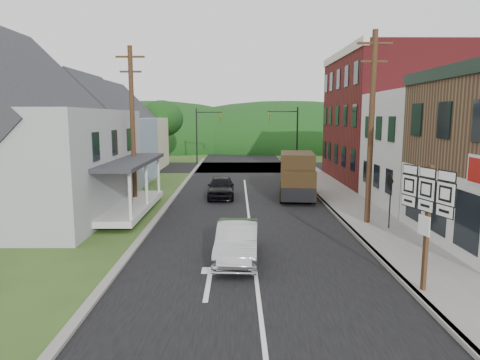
{
  "coord_description": "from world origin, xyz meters",
  "views": [
    {
      "loc": [
        -0.61,
        -16.34,
        5.14
      ],
      "look_at": [
        -0.47,
        3.41,
        2.2
      ],
      "focal_mm": 32.0,
      "sensor_mm": 36.0,
      "label": 1
    }
  ],
  "objects_px": {
    "delivery_van": "(297,176)",
    "warning_sign": "(390,193)",
    "silver_sedan": "(237,242)",
    "route_sign_cluster": "(427,210)",
    "dark_sedan": "(221,187)"
  },
  "relations": [
    {
      "from": "warning_sign",
      "to": "silver_sedan",
      "type": "bearing_deg",
      "value": -159.28
    },
    {
      "from": "delivery_van",
      "to": "route_sign_cluster",
      "type": "height_order",
      "value": "route_sign_cluster"
    },
    {
      "from": "dark_sedan",
      "to": "route_sign_cluster",
      "type": "height_order",
      "value": "route_sign_cluster"
    },
    {
      "from": "silver_sedan",
      "to": "delivery_van",
      "type": "height_order",
      "value": "delivery_van"
    },
    {
      "from": "delivery_van",
      "to": "warning_sign",
      "type": "height_order",
      "value": "delivery_van"
    },
    {
      "from": "silver_sedan",
      "to": "warning_sign",
      "type": "relative_size",
      "value": 1.64
    },
    {
      "from": "delivery_van",
      "to": "warning_sign",
      "type": "xyz_separation_m",
      "value": [
        3.04,
        -7.91,
        0.31
      ]
    },
    {
      "from": "dark_sedan",
      "to": "route_sign_cluster",
      "type": "bearing_deg",
      "value": -67.82
    },
    {
      "from": "route_sign_cluster",
      "to": "delivery_van",
      "type": "bearing_deg",
      "value": 80.2
    },
    {
      "from": "dark_sedan",
      "to": "warning_sign",
      "type": "height_order",
      "value": "warning_sign"
    },
    {
      "from": "silver_sedan",
      "to": "route_sign_cluster",
      "type": "bearing_deg",
      "value": -26.84
    },
    {
      "from": "delivery_van",
      "to": "route_sign_cluster",
      "type": "xyz_separation_m",
      "value": [
        1.57,
        -14.85,
        1.07
      ]
    },
    {
      "from": "delivery_van",
      "to": "warning_sign",
      "type": "bearing_deg",
      "value": -62.99
    },
    {
      "from": "delivery_van",
      "to": "silver_sedan",
      "type": "bearing_deg",
      "value": -101.81
    },
    {
      "from": "silver_sedan",
      "to": "delivery_van",
      "type": "distance_m",
      "value": 12.41
    }
  ]
}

